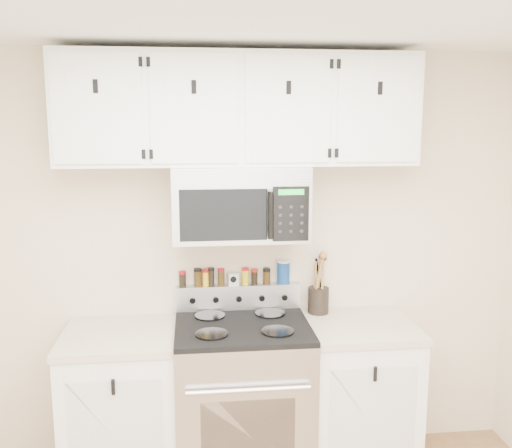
{
  "coord_description": "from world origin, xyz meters",
  "views": [
    {
      "loc": [
        -0.27,
        -1.65,
        2.08
      ],
      "look_at": [
        0.08,
        1.45,
        1.52
      ],
      "focal_mm": 40.0,
      "sensor_mm": 36.0,
      "label": 1
    }
  ],
  "objects_px": {
    "salt_canister": "(283,272)",
    "microwave": "(240,203)",
    "range": "(243,400)",
    "utensil_crock": "(318,298)"
  },
  "relations": [
    {
      "from": "microwave",
      "to": "utensil_crock",
      "type": "xyz_separation_m",
      "value": [
        0.49,
        0.1,
        -0.62
      ]
    },
    {
      "from": "microwave",
      "to": "salt_canister",
      "type": "xyz_separation_m",
      "value": [
        0.28,
        0.16,
        -0.46
      ]
    },
    {
      "from": "range",
      "to": "salt_canister",
      "type": "distance_m",
      "value": 0.79
    },
    {
      "from": "microwave",
      "to": "utensil_crock",
      "type": "distance_m",
      "value": 0.79
    },
    {
      "from": "range",
      "to": "salt_canister",
      "type": "bearing_deg",
      "value": 45.29
    },
    {
      "from": "utensil_crock",
      "to": "salt_canister",
      "type": "height_order",
      "value": "utensil_crock"
    },
    {
      "from": "utensil_crock",
      "to": "salt_canister",
      "type": "bearing_deg",
      "value": 165.78
    },
    {
      "from": "range",
      "to": "utensil_crock",
      "type": "xyz_separation_m",
      "value": [
        0.49,
        0.23,
        0.53
      ]
    },
    {
      "from": "salt_canister",
      "to": "microwave",
      "type": "bearing_deg",
      "value": -150.86
    },
    {
      "from": "microwave",
      "to": "salt_canister",
      "type": "height_order",
      "value": "microwave"
    }
  ]
}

